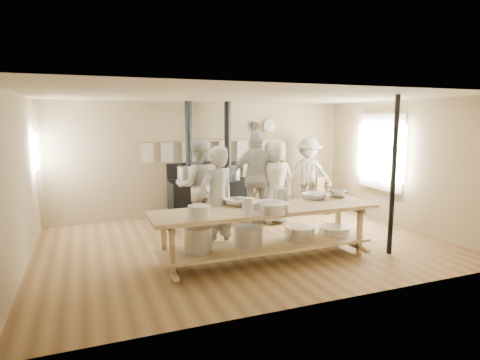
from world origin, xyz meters
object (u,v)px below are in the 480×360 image
at_px(cook_by_window, 308,174).
at_px(chair, 326,202).
at_px(cook_far_left, 217,202).
at_px(stove, 209,195).
at_px(prep_table, 266,228).
at_px(cook_left, 199,186).
at_px(roasting_pan, 261,205).
at_px(cook_center, 275,182).
at_px(cook_right, 257,178).

bearing_deg(cook_by_window, chair, -27.95).
bearing_deg(cook_far_left, stove, -124.22).
relative_size(prep_table, cook_left, 1.96).
xyz_separation_m(cook_by_window, roasting_pan, (-2.55, -2.88, 0.02)).
xyz_separation_m(cook_left, cook_center, (1.70, 0.09, -0.02)).
bearing_deg(cook_by_window, cook_left, -138.04).
distance_m(cook_left, roasting_pan, 2.04).
bearing_deg(stove, cook_right, -48.45).
bearing_deg(stove, chair, -11.35).
xyz_separation_m(cook_right, chair, (1.95, 0.33, -0.74)).
bearing_deg(cook_left, roasting_pan, 112.03).
bearing_deg(cook_far_left, roasting_pan, 115.72).
relative_size(stove, cook_right, 1.32).
bearing_deg(prep_table, cook_by_window, 49.25).
relative_size(cook_right, cook_by_window, 1.12).
distance_m(cook_center, chair, 1.76).
height_order(cook_far_left, chair, cook_far_left).
distance_m(cook_left, chair, 3.39).
relative_size(stove, roasting_pan, 5.08).
relative_size(stove, cook_left, 1.41).
bearing_deg(stove, prep_table, -90.04).
distance_m(cook_center, cook_by_window, 1.52).
bearing_deg(prep_table, cook_right, 69.77).
xyz_separation_m(stove, cook_center, (1.16, -0.97, 0.38)).
relative_size(chair, roasting_pan, 1.63).
height_order(cook_left, cook_by_window, cook_left).
relative_size(stove, prep_table, 0.72).
height_order(prep_table, cook_far_left, cook_far_left).
height_order(cook_center, chair, cook_center).
bearing_deg(cook_by_window, cook_center, -122.72).
bearing_deg(cook_center, stove, -37.02).
bearing_deg(cook_right, cook_by_window, -139.68).
distance_m(prep_table, cook_far_left, 0.89).
height_order(stove, cook_by_window, stove).
xyz_separation_m(cook_center, roasting_pan, (-1.25, -2.07, 0.01)).
xyz_separation_m(prep_table, chair, (2.74, 2.47, -0.27)).
xyz_separation_m(stove, cook_by_window, (2.45, -0.17, 0.36)).
relative_size(cook_far_left, chair, 2.15).
xyz_separation_m(cook_far_left, chair, (3.38, 1.97, -0.65)).
bearing_deg(cook_far_left, cook_by_window, -162.77).
bearing_deg(cook_center, cook_by_window, -145.04).
bearing_deg(stove, roasting_pan, -91.72).
bearing_deg(stove, cook_center, -40.01).
distance_m(stove, cook_by_window, 2.49).
height_order(prep_table, chair, prep_table).
distance_m(cook_right, roasting_pan, 2.34).
bearing_deg(cook_far_left, cook_right, -151.07).
height_order(cook_center, cook_right, cook_right).
bearing_deg(cook_right, chair, -153.20).
bearing_deg(cook_left, cook_center, -167.70).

